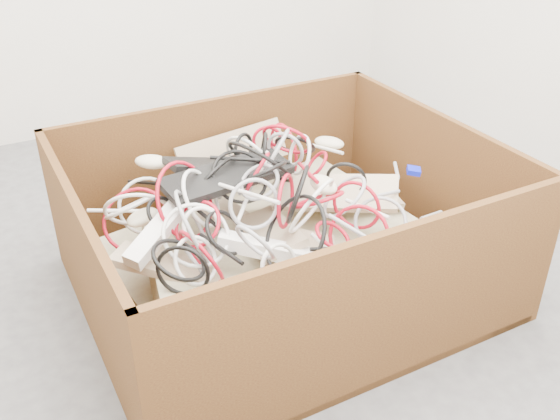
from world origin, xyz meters
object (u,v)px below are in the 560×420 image
power_strip_left (162,226)px  power_strip_right (269,249)px  cardboard_box (278,257)px  vga_plug (414,171)px

power_strip_left → power_strip_right: size_ratio=1.03×
power_strip_left → power_strip_right: power_strip_left is taller
cardboard_box → vga_plug: 0.55m
cardboard_box → power_strip_left: 0.45m
power_strip_right → vga_plug: bearing=46.4°
cardboard_box → power_strip_right: 0.30m
power_strip_right → vga_plug: (0.63, 0.13, 0.05)m
cardboard_box → power_strip_right: size_ratio=4.34×
power_strip_left → power_strip_right: (0.25, -0.18, -0.05)m
power_strip_left → vga_plug: power_strip_left is taller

